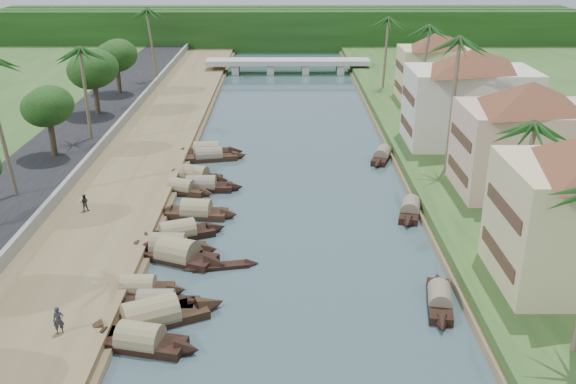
{
  "coord_description": "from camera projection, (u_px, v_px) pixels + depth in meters",
  "views": [
    {
      "loc": [
        -0.76,
        -38.6,
        22.14
      ],
      "look_at": [
        -0.41,
        11.69,
        2.0
      ],
      "focal_mm": 40.0,
      "sensor_mm": 36.0,
      "label": 1
    }
  ],
  "objects": [
    {
      "name": "sampan_15",
      "position": [
        410.0,
        209.0,
        54.73
      ],
      "size": [
        3.17,
        7.08,
        1.91
      ],
      "rotation": [
        0.0,
        0.0,
        1.31
      ],
      "color": "black",
      "rests_on": "ground"
    },
    {
      "name": "ground",
      "position": [
        295.0,
        282.0,
        44.07
      ],
      "size": [
        220.0,
        220.0,
        0.0
      ],
      "primitive_type": "plane",
      "color": "#364C52",
      "rests_on": "ground"
    },
    {
      "name": "sampan_11",
      "position": [
        194.0,
        176.0,
        62.33
      ],
      "size": [
        7.45,
        3.79,
        2.12
      ],
      "rotation": [
        0.0,
        0.0,
        -0.31
      ],
      "color": "black",
      "rests_on": "ground"
    },
    {
      "name": "palm_7",
      "position": [
        387.0,
        20.0,
        91.37
      ],
      "size": [
        3.2,
        3.2,
        11.52
      ],
      "color": "#74654D",
      "rests_on": "ground"
    },
    {
      "name": "person_near",
      "position": [
        59.0,
        320.0,
        36.73
      ],
      "size": [
        0.71,
        0.59,
        1.69
      ],
      "primitive_type": "imported",
      "rotation": [
        0.0,
        0.0,
        0.34
      ],
      "color": "#2A2931",
      "rests_on": "left_bank"
    },
    {
      "name": "right_bank",
      "position": [
        486.0,
        173.0,
        62.54
      ],
      "size": [
        16.0,
        180.0,
        1.2
      ],
      "primitive_type": "cube",
      "color": "#294C1E",
      "rests_on": "ground"
    },
    {
      "name": "left_bank",
      "position": [
        127.0,
        176.0,
        62.38
      ],
      "size": [
        10.0,
        180.0,
        0.8
      ],
      "primitive_type": "cube",
      "color": "brown",
      "rests_on": "ground"
    },
    {
      "name": "bridge",
      "position": [
        288.0,
        63.0,
        110.27
      ],
      "size": [
        28.0,
        4.0,
        2.4
      ],
      "color": "#A6A79C",
      "rests_on": "ground"
    },
    {
      "name": "tree_3",
      "position": [
        48.0,
        107.0,
        63.15
      ],
      "size": [
        4.61,
        4.61,
        7.02
      ],
      "color": "#403124",
      "rests_on": "ground"
    },
    {
      "name": "sampan_2",
      "position": [
        151.0,
        318.0,
        39.18
      ],
      "size": [
        9.58,
        5.87,
        2.5
      ],
      "rotation": [
        0.0,
        0.0,
        0.44
      ],
      "color": "black",
      "rests_on": "ground"
    },
    {
      "name": "person_far",
      "position": [
        84.0,
        203.0,
        53.23
      ],
      "size": [
        0.78,
        0.65,
        1.47
      ],
      "primitive_type": "imported",
      "rotation": [
        0.0,
        0.0,
        3.27
      ],
      "color": "#333123",
      "rests_on": "left_bank"
    },
    {
      "name": "sampan_12",
      "position": [
        209.0,
        157.0,
        67.82
      ],
      "size": [
        8.39,
        2.99,
        2.0
      ],
      "rotation": [
        0.0,
        0.0,
        0.19
      ],
      "color": "black",
      "rests_on": "ground"
    },
    {
      "name": "sampan_3",
      "position": [
        156.0,
        304.0,
        40.73
      ],
      "size": [
        6.79,
        1.64,
        1.88
      ],
      "rotation": [
        0.0,
        0.0,
        -0.01
      ],
      "color": "black",
      "rests_on": "ground"
    },
    {
      "name": "sampan_7",
      "position": [
        178.0,
        233.0,
        50.31
      ],
      "size": [
        8.0,
        4.44,
        2.13
      ],
      "rotation": [
        0.0,
        0.0,
        0.38
      ],
      "color": "black",
      "rests_on": "ground"
    },
    {
      "name": "sampan_9",
      "position": [
        201.0,
        186.0,
        59.81
      ],
      "size": [
        8.03,
        1.8,
        2.05
      ],
      "rotation": [
        0.0,
        0.0,
        -0.0
      ],
      "color": "black",
      "rests_on": "ground"
    },
    {
      "name": "palm_6",
      "position": [
        81.0,
        51.0,
        67.06
      ],
      "size": [
        3.2,
        3.2,
        11.3
      ],
      "color": "#74654D",
      "rests_on": "ground"
    },
    {
      "name": "treeline",
      "position": [
        287.0,
        28.0,
        135.42
      ],
      "size": [
        120.0,
        14.0,
        8.0
      ],
      "color": "black",
      "rests_on": "ground"
    },
    {
      "name": "building_far",
      "position": [
        470.0,
        96.0,
        67.81
      ],
      "size": [
        15.59,
        15.59,
        10.2
      ],
      "color": "beige",
      "rests_on": "right_bank"
    },
    {
      "name": "canoe_1",
      "position": [
        221.0,
        267.0,
        45.93
      ],
      "size": [
        5.61,
        1.9,
        0.9
      ],
      "rotation": [
        0.0,
        0.0,
        0.18
      ],
      "color": "black",
      "rests_on": "ground"
    },
    {
      "name": "sampan_16",
      "position": [
        382.0,
        155.0,
        68.21
      ],
      "size": [
        3.61,
        7.4,
        1.85
      ],
      "rotation": [
        0.0,
        0.0,
        1.25
      ],
      "color": "black",
      "rests_on": "ground"
    },
    {
      "name": "sampan_14",
      "position": [
        440.0,
        299.0,
        41.21
      ],
      "size": [
        2.52,
        7.28,
        1.8
      ],
      "rotation": [
        0.0,
        0.0,
        1.4
      ],
      "color": "black",
      "rests_on": "ground"
    },
    {
      "name": "palm_1",
      "position": [
        525.0,
        127.0,
        44.41
      ],
      "size": [
        3.2,
        3.2,
        10.33
      ],
      "color": "#74654D",
      "rests_on": "ground"
    },
    {
      "name": "palm_3",
      "position": [
        424.0,
        29.0,
        76.53
      ],
      "size": [
        3.2,
        3.2,
        12.41
      ],
      "color": "#74654D",
      "rests_on": "ground"
    },
    {
      "name": "retaining_wall",
      "position": [
        83.0,
        167.0,
        62.0
      ],
      "size": [
        0.4,
        180.0,
        1.1
      ],
      "primitive_type": "cube",
      "color": "gray",
      "rests_on": "left_bank"
    },
    {
      "name": "tree_4",
      "position": [
        93.0,
        70.0,
        78.23
      ],
      "size": [
        5.52,
        5.52,
        7.85
      ],
      "color": "#403124",
      "rests_on": "ground"
    },
    {
      "name": "canoe_2",
      "position": [
        175.0,
        194.0,
        58.73
      ],
      "size": [
        5.08,
        0.77,
        0.74
      ],
      "rotation": [
        0.0,
        0.0,
        0.01
      ],
      "color": "black",
      "rests_on": "ground"
    },
    {
      "name": "sampan_1",
      "position": [
        141.0,
        341.0,
        36.95
      ],
      "size": [
        7.59,
        3.33,
        2.21
      ],
      "rotation": [
        0.0,
        0.0,
        -0.23
      ],
      "color": "black",
      "rests_on": "ground"
    },
    {
      "name": "tree_6",
      "position": [
        510.0,
        90.0,
        69.86
      ],
      "size": [
        4.06,
        4.06,
        7.15
      ],
      "color": "#403124",
      "rests_on": "ground"
    },
    {
      "name": "sampan_5",
      "position": [
        178.0,
        255.0,
        46.92
      ],
      "size": [
        8.22,
        4.99,
        2.54
      ],
      "rotation": [
        0.0,
        0.0,
        -0.4
      ],
      "color": "black",
      "rests_on": "ground"
    },
    {
      "name": "sampan_8",
      "position": [
        197.0,
        212.0,
        54.19
      ],
      "size": [
        7.35,
        2.53,
        2.23
      ],
      "rotation": [
        0.0,
        0.0,
        -0.11
      ],
      "color": "black",
      "rests_on": "ground"
    },
    {
      "name": "sampan_10",
      "position": [
        182.0,
        189.0,
        59.24
      ],
      "size": [
        6.61,
        3.59,
        1.86
      ],
      "rotation": [
        0.0,
        0.0,
        -0.36
      ],
      "color": "black",
      "rests_on": "ground"
    },
    {
      "name": "road",
      "position": [
        40.0,
        173.0,
        62.22
      ],
      "size": [
        8.0,
        180.0,
        1.4
      ],
      "primitive_type": "cube",
      "color": "black",
      "rests_on": "ground"
    },
    {
      "name": "building_distant",
      "position": [
        437.0,
        65.0,
        86.57
      ],
      "size": [
        12.62,
        12.62,
        9.2
      ],
      "color": "#C9C086",
      "rests_on": "right_bank"
    },
    {
      "name": "tree_5",
      "position": [
        116.0,
        57.0,
        89.01
      ],
      "size": [
        5.24,
        5.24,
        7.38
      ],
      "color": "#403124",
      "rests_on": "ground"
    },
    {
      "name": "palm_8",
      "position": [
        151.0,
        12.0,
        95.44
      ],
      "size": [
        3.2,
        3.2,
        12.01
      ],
      "color": "#74654D",
      "rests_on": "ground"
    },
    {
      "name": "palm_2",
      "position": [
        458.0,
        43.0,
        57.66
      ],
      "size": [
        3.2,
        3.2,
        13.89
      ],
      "color": "#74654D",
      "rests_on": "ground"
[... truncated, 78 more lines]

